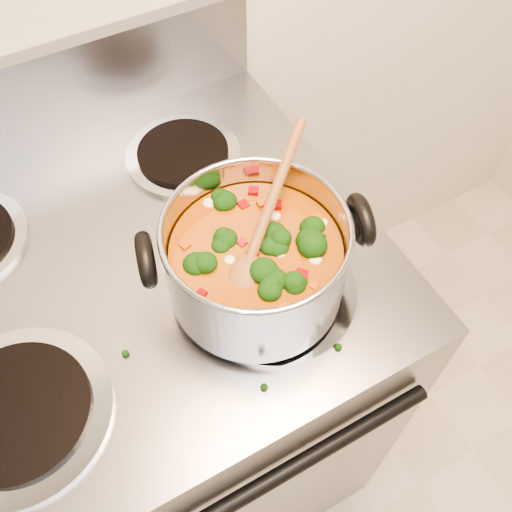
{
  "coord_description": "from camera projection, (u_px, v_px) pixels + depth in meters",
  "views": [
    {
      "loc": [
        -0.01,
        0.64,
        1.63
      ],
      "look_at": [
        0.2,
        1.02,
        1.01
      ],
      "focal_mm": 40.0,
      "sensor_mm": 36.0,
      "label": 1
    }
  ],
  "objects": [
    {
      "name": "wooden_spoon",
      "position": [
        259.0,
        234.0,
        0.74
      ],
      "size": [
        0.22,
        0.19,
        0.09
      ],
      "rotation": [
        0.0,
        0.0,
        0.71
      ],
      "color": "brown",
      "rests_on": "stockpot"
    },
    {
      "name": "cooktop_crumbs",
      "position": [
        128.0,
        353.0,
        0.77
      ],
      "size": [
        0.07,
        0.15,
        0.01
      ],
      "color": "black",
      "rests_on": "electric_range"
    },
    {
      "name": "electric_range",
      "position": [
        157.0,
        382.0,
        1.23
      ],
      "size": [
        0.79,
        0.71,
        1.08
      ],
      "color": "gray",
      "rests_on": "ground"
    },
    {
      "name": "stockpot",
      "position": [
        256.0,
        260.0,
        0.76
      ],
      "size": [
        0.31,
        0.25,
        0.15
      ],
      "rotation": [
        0.0,
        0.0,
        -0.28
      ],
      "color": "#A6A6AE",
      "rests_on": "electric_range"
    }
  ]
}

